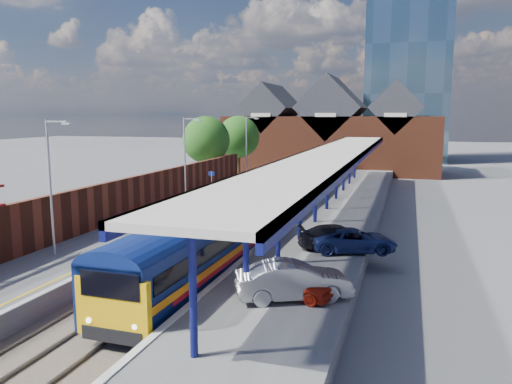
# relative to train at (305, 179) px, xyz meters

# --- Properties ---
(ground) EXTENTS (240.00, 240.00, 0.00)m
(ground) POSITION_rel_train_xyz_m (-1.49, -1.80, -2.12)
(ground) COLOR #5B5B5E
(ground) RESTS_ON ground
(ballast_bed) EXTENTS (6.00, 76.00, 0.06)m
(ballast_bed) POSITION_rel_train_xyz_m (-1.49, -11.80, -2.09)
(ballast_bed) COLOR #473D33
(ballast_bed) RESTS_ON ground
(rails) EXTENTS (4.51, 76.00, 0.14)m
(rails) POSITION_rel_train_xyz_m (-1.49, -11.80, -2.00)
(rails) COLOR slate
(rails) RESTS_ON ground
(left_platform) EXTENTS (5.00, 76.00, 1.00)m
(left_platform) POSITION_rel_train_xyz_m (-6.99, -11.80, -1.62)
(left_platform) COLOR #565659
(left_platform) RESTS_ON ground
(right_platform) EXTENTS (6.00, 76.00, 1.00)m
(right_platform) POSITION_rel_train_xyz_m (4.51, -11.80, -1.62)
(right_platform) COLOR #565659
(right_platform) RESTS_ON ground
(coping_left) EXTENTS (0.30, 76.00, 0.05)m
(coping_left) POSITION_rel_train_xyz_m (-4.64, -11.80, -1.10)
(coping_left) COLOR silver
(coping_left) RESTS_ON left_platform
(coping_right) EXTENTS (0.30, 76.00, 0.05)m
(coping_right) POSITION_rel_train_xyz_m (1.66, -11.80, -1.10)
(coping_right) COLOR silver
(coping_right) RESTS_ON right_platform
(yellow_line) EXTENTS (0.14, 76.00, 0.01)m
(yellow_line) POSITION_rel_train_xyz_m (-5.24, -11.80, -1.12)
(yellow_line) COLOR yellow
(yellow_line) RESTS_ON left_platform
(train) EXTENTS (3.15, 65.95, 3.45)m
(train) POSITION_rel_train_xyz_m (0.00, 0.00, 0.00)
(train) COLOR navy
(train) RESTS_ON ground
(canopy) EXTENTS (4.50, 52.00, 4.48)m
(canopy) POSITION_rel_train_xyz_m (3.99, -9.85, 3.13)
(canopy) COLOR #0E1254
(canopy) RESTS_ON right_platform
(lamp_post_b) EXTENTS (1.48, 0.18, 7.00)m
(lamp_post_b) POSITION_rel_train_xyz_m (-7.86, -25.80, 2.87)
(lamp_post_b) COLOR #A5A8AA
(lamp_post_b) RESTS_ON left_platform
(lamp_post_c) EXTENTS (1.48, 0.18, 7.00)m
(lamp_post_c) POSITION_rel_train_xyz_m (-7.86, -9.80, 2.87)
(lamp_post_c) COLOR #A5A8AA
(lamp_post_c) RESTS_ON left_platform
(lamp_post_d) EXTENTS (1.48, 0.18, 7.00)m
(lamp_post_d) POSITION_rel_train_xyz_m (-7.86, 6.20, 2.87)
(lamp_post_d) COLOR #A5A8AA
(lamp_post_d) RESTS_ON left_platform
(platform_sign) EXTENTS (0.55, 0.08, 2.50)m
(platform_sign) POSITION_rel_train_xyz_m (-6.49, -7.80, 0.57)
(platform_sign) COLOR #A5A8AA
(platform_sign) RESTS_ON left_platform
(brick_wall) EXTENTS (0.35, 50.00, 3.86)m
(brick_wall) POSITION_rel_train_xyz_m (-9.59, -18.26, 0.33)
(brick_wall) COLOR brown
(brick_wall) RESTS_ON left_platform
(station_building) EXTENTS (30.00, 12.12, 13.78)m
(station_building) POSITION_rel_train_xyz_m (-1.49, 26.20, 3.33)
(station_building) COLOR brown
(station_building) RESTS_ON ground
(glass_tower) EXTENTS (14.20, 14.20, 40.30)m
(glass_tower) POSITION_rel_train_xyz_m (8.51, 48.20, 18.08)
(glass_tower) COLOR #446275
(glass_tower) RESTS_ON ground
(tree_near) EXTENTS (5.20, 5.20, 8.10)m
(tree_near) POSITION_rel_train_xyz_m (-11.84, 4.10, 3.23)
(tree_near) COLOR #382314
(tree_near) RESTS_ON ground
(tree_far) EXTENTS (5.20, 5.20, 8.10)m
(tree_far) POSITION_rel_train_xyz_m (-10.84, 12.10, 3.23)
(tree_far) COLOR #382314
(tree_far) RESTS_ON ground
(parked_car_red) EXTENTS (3.95, 2.31, 1.26)m
(parked_car_red) POSITION_rel_train_xyz_m (5.10, -27.95, -0.49)
(parked_car_red) COLOR #A31C0D
(parked_car_red) RESTS_ON right_platform
(parked_car_silver) EXTENTS (4.78, 3.42, 1.50)m
(parked_car_silver) POSITION_rel_train_xyz_m (5.29, -28.23, -0.37)
(parked_car_silver) COLOR #98989C
(parked_car_silver) RESTS_ON right_platform
(parked_car_dark) EXTENTS (4.75, 3.31, 1.28)m
(parked_car_dark) POSITION_rel_train_xyz_m (5.95, -20.14, -0.48)
(parked_car_dark) COLOR black
(parked_car_dark) RESTS_ON right_platform
(parked_car_blue) EXTENTS (4.90, 3.28, 1.25)m
(parked_car_blue) POSITION_rel_train_xyz_m (6.85, -20.55, -0.50)
(parked_car_blue) COLOR navy
(parked_car_blue) RESTS_ON right_platform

